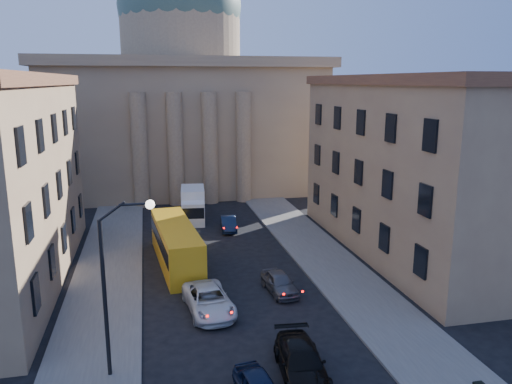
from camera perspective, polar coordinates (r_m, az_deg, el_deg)
sidewalk_left at (r=36.00m, az=-16.95°, el=-11.10°), size 5.00×60.00×0.15m
sidewalk_right at (r=38.39m, az=9.57°, el=-9.20°), size 5.00×60.00×0.15m
church at (r=70.66m, az=-8.34°, el=10.55°), size 68.02×28.76×36.60m
building_right at (r=43.65m, az=18.37°, el=3.00°), size 11.60×26.60×14.70m
street_lamp at (r=24.68m, az=-15.82°, el=-9.09°), size 2.62×0.44×8.83m
car_left_mid at (r=32.08m, az=-5.42°, el=-12.21°), size 3.16×5.85×1.56m
car_right_mid at (r=25.83m, az=5.21°, el=-18.80°), size 2.60×5.47×1.54m
car_right_far at (r=34.72m, az=2.71°, el=-10.31°), size 2.06×4.28×1.41m
car_right_distant at (r=48.57m, az=-3.17°, el=-3.63°), size 1.74×4.13×1.33m
city_bus at (r=39.93m, az=-9.14°, el=-5.79°), size 3.60×11.59×3.22m
box_truck at (r=52.28m, az=-7.21°, el=-1.54°), size 2.86×6.13×3.27m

